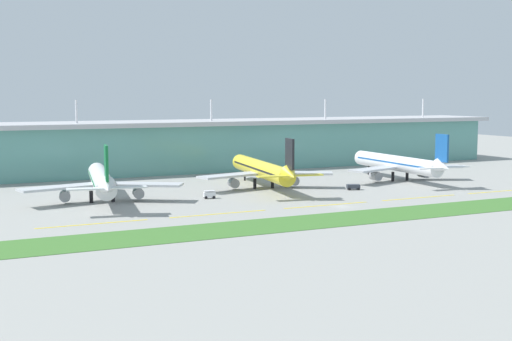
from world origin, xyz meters
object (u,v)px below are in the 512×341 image
Objects in this scene: pushback_tug at (353,187)px; airliner_middle at (262,170)px; airliner_near at (101,181)px; baggage_cart at (209,194)px; airliner_far at (398,164)px.

airliner_middle is at bearing 146.69° from pushback_tug.
airliner_middle is 12.86× the size of pushback_tug.
airliner_near is 15.46× the size of baggage_cart.
airliner_near reaches higher than pushback_tug.
airliner_near is 84.08m from pushback_tug.
airliner_middle is 16.71× the size of baggage_cart.
pushback_tug is at bearing -7.44° from airliner_near.
airliner_far is at bearing -3.23° from airliner_middle.
pushback_tug is (-29.22, -14.04, -5.34)m from airliner_far.
airliner_far is (112.42, 3.17, 0.00)m from airliner_near.
airliner_near is at bearing 172.56° from pushback_tug.
airliner_far is at bearing 25.67° from pushback_tug.
airliner_far is 12.12× the size of pushback_tug.
baggage_cart is (-51.48, 2.77, 0.16)m from pushback_tug.
airliner_far reaches higher than baggage_cart.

